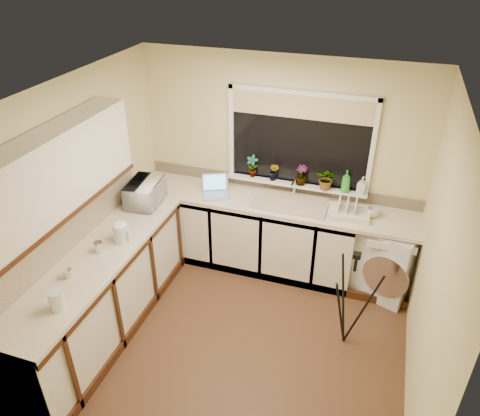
{
  "coord_description": "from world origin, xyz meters",
  "views": [
    {
      "loc": [
        1.05,
        -3.15,
        3.49
      ],
      "look_at": [
        -0.17,
        0.55,
        1.15
      ],
      "focal_mm": 34.53,
      "sensor_mm": 36.0,
      "label": 1
    }
  ],
  "objects_px": {
    "microwave": "(145,193)",
    "plant_c": "(301,175)",
    "kettle": "(121,233)",
    "tripod": "(350,300)",
    "steel_jar": "(98,247)",
    "soap_bottle_clear": "(362,185)",
    "cup_left": "(68,273)",
    "cup_back": "(372,212)",
    "plant_b": "(274,172)",
    "plant_d": "(327,179)",
    "plant_a": "(252,166)",
    "dish_rack": "(349,213)",
    "soap_bottle_green": "(346,181)",
    "washing_machine": "(387,258)",
    "laptop": "(216,189)",
    "glass_jug": "(57,300)"
  },
  "relations": [
    {
      "from": "plant_b",
      "to": "plant_a",
      "type": "bearing_deg",
      "value": 177.33
    },
    {
      "from": "plant_a",
      "to": "plant_d",
      "type": "xyz_separation_m",
      "value": [
        0.86,
        -0.03,
        -0.01
      ]
    },
    {
      "from": "plant_b",
      "to": "soap_bottle_clear",
      "type": "xyz_separation_m",
      "value": [
        0.98,
        0.0,
        -0.01
      ]
    },
    {
      "from": "kettle",
      "to": "tripod",
      "type": "bearing_deg",
      "value": 7.1
    },
    {
      "from": "plant_d",
      "to": "cup_back",
      "type": "relative_size",
      "value": 1.84
    },
    {
      "from": "plant_c",
      "to": "dish_rack",
      "type": "bearing_deg",
      "value": -23.91
    },
    {
      "from": "plant_d",
      "to": "soap_bottle_green",
      "type": "height_order",
      "value": "same"
    },
    {
      "from": "kettle",
      "to": "plant_c",
      "type": "height_order",
      "value": "plant_c"
    },
    {
      "from": "microwave",
      "to": "plant_c",
      "type": "bearing_deg",
      "value": -72.49
    },
    {
      "from": "steel_jar",
      "to": "kettle",
      "type": "bearing_deg",
      "value": 62.84
    },
    {
      "from": "plant_b",
      "to": "soap_bottle_green",
      "type": "height_order",
      "value": "soap_bottle_green"
    },
    {
      "from": "dish_rack",
      "to": "soap_bottle_green",
      "type": "xyz_separation_m",
      "value": [
        -0.08,
        0.24,
        0.24
      ]
    },
    {
      "from": "plant_c",
      "to": "plant_d",
      "type": "height_order",
      "value": "plant_d"
    },
    {
      "from": "washing_machine",
      "to": "tripod",
      "type": "height_order",
      "value": "tripod"
    },
    {
      "from": "kettle",
      "to": "cup_back",
      "type": "xyz_separation_m",
      "value": [
        2.28,
        1.23,
        -0.04
      ]
    },
    {
      "from": "plant_a",
      "to": "cup_left",
      "type": "relative_size",
      "value": 2.94
    },
    {
      "from": "plant_d",
      "to": "soap_bottle_green",
      "type": "distance_m",
      "value": 0.21
    },
    {
      "from": "cup_back",
      "to": "glass_jug",
      "type": "bearing_deg",
      "value": -135.83
    },
    {
      "from": "tripod",
      "to": "soap_bottle_clear",
      "type": "distance_m",
      "value": 1.31
    },
    {
      "from": "laptop",
      "to": "soap_bottle_clear",
      "type": "relative_size",
      "value": 1.98
    },
    {
      "from": "washing_machine",
      "to": "plant_b",
      "type": "distance_m",
      "value": 1.57
    },
    {
      "from": "tripod",
      "to": "cup_left",
      "type": "relative_size",
      "value": 11.96
    },
    {
      "from": "washing_machine",
      "to": "dish_rack",
      "type": "bearing_deg",
      "value": -156.23
    },
    {
      "from": "steel_jar",
      "to": "plant_a",
      "type": "xyz_separation_m",
      "value": [
        1.0,
        1.66,
        0.23
      ]
    },
    {
      "from": "steel_jar",
      "to": "plant_b",
      "type": "height_order",
      "value": "plant_b"
    },
    {
      "from": "tripod",
      "to": "steel_jar",
      "type": "xyz_separation_m",
      "value": [
        -2.32,
        -0.49,
        0.42
      ]
    },
    {
      "from": "laptop",
      "to": "steel_jar",
      "type": "xyz_separation_m",
      "value": [
        -0.64,
        -1.4,
        -0.0
      ]
    },
    {
      "from": "tripod",
      "to": "cup_back",
      "type": "xyz_separation_m",
      "value": [
        0.07,
        0.95,
        0.42
      ]
    },
    {
      "from": "laptop",
      "to": "glass_jug",
      "type": "height_order",
      "value": "laptop"
    },
    {
      "from": "washing_machine",
      "to": "plant_c",
      "type": "height_order",
      "value": "plant_c"
    },
    {
      "from": "tripod",
      "to": "plant_b",
      "type": "height_order",
      "value": "plant_b"
    },
    {
      "from": "plant_c",
      "to": "soap_bottle_green",
      "type": "distance_m",
      "value": 0.49
    },
    {
      "from": "glass_jug",
      "to": "plant_c",
      "type": "bearing_deg",
      "value": 58.85
    },
    {
      "from": "plant_a",
      "to": "cup_left",
      "type": "height_order",
      "value": "plant_a"
    },
    {
      "from": "soap_bottle_clear",
      "to": "cup_left",
      "type": "distance_m",
      "value": 3.08
    },
    {
      "from": "tripod",
      "to": "steel_jar",
      "type": "distance_m",
      "value": 2.4
    },
    {
      "from": "plant_a",
      "to": "microwave",
      "type": "bearing_deg",
      "value": -144.92
    },
    {
      "from": "tripod",
      "to": "cup_left",
      "type": "distance_m",
      "value": 2.56
    },
    {
      "from": "plant_d",
      "to": "cup_left",
      "type": "xyz_separation_m",
      "value": [
        -1.9,
        -2.03,
        -0.23
      ]
    },
    {
      "from": "kettle",
      "to": "dish_rack",
      "type": "distance_m",
      "value": 2.35
    },
    {
      "from": "cup_back",
      "to": "cup_left",
      "type": "xyz_separation_m",
      "value": [
        -2.43,
        -1.85,
        -0.01
      ]
    },
    {
      "from": "kettle",
      "to": "tripod",
      "type": "relative_size",
      "value": 0.18
    },
    {
      "from": "dish_rack",
      "to": "plant_b",
      "type": "relative_size",
      "value": 1.97
    },
    {
      "from": "glass_jug",
      "to": "washing_machine",
      "type": "bearing_deg",
      "value": 41.05
    },
    {
      "from": "plant_c",
      "to": "soap_bottle_green",
      "type": "bearing_deg",
      "value": -1.85
    },
    {
      "from": "dish_rack",
      "to": "soap_bottle_clear",
      "type": "bearing_deg",
      "value": 65.66
    },
    {
      "from": "kettle",
      "to": "steel_jar",
      "type": "bearing_deg",
      "value": -117.16
    },
    {
      "from": "plant_b",
      "to": "steel_jar",
      "type": "bearing_deg",
      "value": -127.31
    },
    {
      "from": "microwave",
      "to": "soap_bottle_clear",
      "type": "xyz_separation_m",
      "value": [
        2.25,
        0.7,
        0.11
      ]
    },
    {
      "from": "laptop",
      "to": "cup_left",
      "type": "xyz_separation_m",
      "value": [
        -0.69,
        -1.8,
        -0.02
      ]
    }
  ]
}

